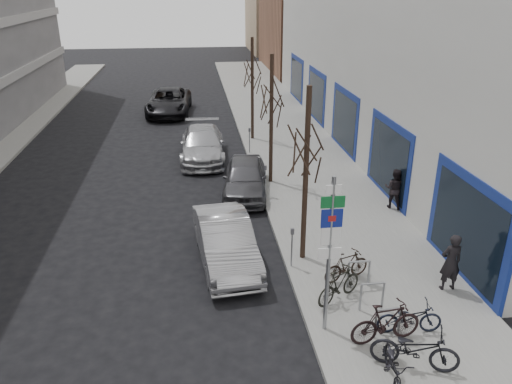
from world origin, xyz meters
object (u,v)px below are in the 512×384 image
object	(u,v)px
bike_mid_inner	(339,284)
parked_car_back	(202,144)
highway_sign_pole	(330,247)
tree_near	(307,135)
bike_far_curb	(415,346)
parked_car_front	(226,241)
parked_car_mid	(245,178)
pedestrian_far	(394,188)
tree_mid	(272,90)
bike_near_right	(386,322)
bike_far_inner	(347,265)
bike_mid_curb	(410,315)
bike_rack	(372,293)
lane_car	(169,102)
bike_near_left	(394,365)
meter_mid	(265,177)
pedestrian_near	(451,262)
meter_back	(249,138)
tree_far	(252,65)
meter_front	(292,244)

from	to	relation	value
bike_mid_inner	parked_car_back	bearing A→B (deg)	-17.80
highway_sign_pole	tree_near	xyz separation A→B (m)	(0.20, 3.51, 1.65)
bike_far_curb	parked_car_front	bearing A→B (deg)	56.40
parked_car_mid	pedestrian_far	size ratio (longest dim) A/B	2.73
bike_mid_inner	parked_car_mid	bearing A→B (deg)	-20.38
highway_sign_pole	bike_far_curb	size ratio (longest dim) A/B	2.18
tree_mid	bike_mid_inner	xyz separation A→B (m)	(0.47, -8.87, -3.46)
bike_near_right	bike_far_inner	size ratio (longest dim) A/B	1.19
bike_mid_curb	bike_mid_inner	size ratio (longest dim) A/B	0.99
tree_near	parked_car_mid	xyz separation A→B (m)	(-1.20, 5.55, -3.37)
tree_mid	parked_car_back	distance (m)	5.78
bike_near_right	bike_far_curb	xyz separation A→B (m)	(0.32, -0.92, 0.04)
bike_rack	lane_car	size ratio (longest dim) A/B	0.39
bike_rack	parked_car_back	bearing A→B (deg)	106.88
tree_mid	bike_far_inner	size ratio (longest dim) A/B	3.62
highway_sign_pole	bike_mid_curb	distance (m)	2.73
bike_near_left	parked_car_mid	bearing A→B (deg)	111.32
meter_mid	pedestrian_far	world-z (taller)	pedestrian_far
parked_car_back	pedestrian_near	distance (m)	14.07
pedestrian_far	pedestrian_near	bearing A→B (deg)	119.99
bike_rack	lane_car	xyz separation A→B (m)	(-5.93, 22.71, 0.15)
parked_car_mid	parked_car_back	distance (m)	4.99
parked_car_mid	parked_car_back	bearing A→B (deg)	116.43
bike_near_right	bike_mid_curb	world-z (taller)	bike_near_right
meter_back	pedestrian_near	xyz separation A→B (m)	(4.09, -12.73, 0.08)
lane_car	pedestrian_far	world-z (taller)	pedestrian_far
tree_far	bike_mid_inner	xyz separation A→B (m)	(0.47, -15.37, -3.46)
bike_rack	parked_car_front	xyz separation A→B (m)	(-3.58, 3.13, 0.08)
meter_mid	parked_car_mid	bearing A→B (deg)	143.80
meter_back	bike_mid_curb	size ratio (longest dim) A/B	0.80
meter_back	bike_near_right	distance (m)	14.73
meter_mid	tree_mid	bearing A→B (deg)	73.30
bike_mid_inner	bike_far_curb	distance (m)	2.85
tree_mid	bike_far_curb	xyz separation A→B (m)	(1.41, -11.56, -3.36)
lane_car	highway_sign_pole	bearing A→B (deg)	-75.41
parked_car_front	parked_car_mid	size ratio (longest dim) A/B	1.04
tree_near	bike_near_right	bearing A→B (deg)	-75.20
bike_far_inner	parked_car_front	distance (m)	3.73
bike_near_left	highway_sign_pole	bearing A→B (deg)	127.36
bike_near_left	bike_far_inner	world-z (taller)	bike_near_left
bike_far_inner	pedestrian_far	bearing A→B (deg)	-54.98
bike_rack	tree_far	bearing A→B (deg)	94.32
parked_car_mid	pedestrian_near	distance (m)	9.16
highway_sign_pole	parked_car_mid	size ratio (longest dim) A/B	0.98
pedestrian_near	bike_far_inner	bearing A→B (deg)	-18.93
meter_front	tree_near	bearing A→B (deg)	48.01
bike_far_curb	bike_rack	bearing A→B (deg)	26.45
bike_mid_inner	parked_car_mid	distance (m)	8.10
meter_front	meter_back	xyz separation A→B (m)	(0.00, 11.00, 0.00)
meter_front	parked_car_front	xyz separation A→B (m)	(-1.93, 0.73, -0.18)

